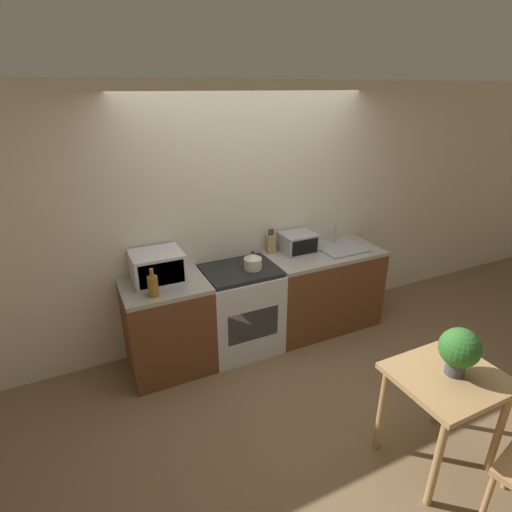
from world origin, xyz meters
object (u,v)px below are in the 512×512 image
microwave (157,266)px  bottle (153,286)px  stove_range (241,309)px  kettle (253,261)px  dining_table (445,390)px  toaster_oven (298,243)px

microwave → bottle: size_ratio=1.81×
microwave → bottle: bearing=-110.1°
bottle → stove_range: bearing=11.9°
kettle → bottle: bearing=-172.4°
microwave → dining_table: 2.50m
microwave → bottle: (-0.10, -0.28, -0.04)m
kettle → bottle: (-0.99, -0.13, 0.02)m
bottle → microwave: bearing=69.9°
stove_range → kettle: (0.11, -0.05, 0.53)m
microwave → toaster_oven: (1.50, 0.04, -0.03)m
microwave → dining_table: size_ratio=0.59×
stove_range → kettle: 0.55m
stove_range → bottle: 1.05m
stove_range → toaster_oven: 0.93m
microwave → toaster_oven: microwave is taller
dining_table → toaster_oven: bearing=89.3°
kettle → bottle: size_ratio=0.75×
microwave → toaster_oven: size_ratio=1.28×
microwave → stove_range: bearing=-7.4°
stove_range → bottle: bottle is taller
stove_range → dining_table: (0.71, -1.87, 0.18)m
toaster_oven → microwave: bearing=-178.5°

